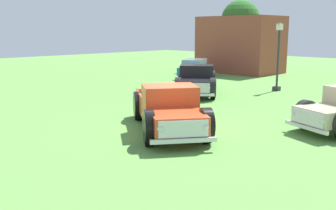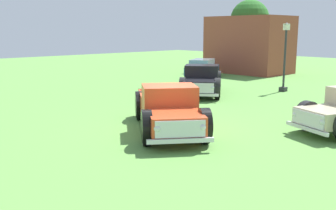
% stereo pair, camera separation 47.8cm
% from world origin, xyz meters
% --- Properties ---
extents(ground_plane, '(80.00, 80.00, 0.00)m').
position_xyz_m(ground_plane, '(0.00, 0.00, 0.00)').
color(ground_plane, '#5B9342').
extents(pickup_truck_foreground, '(5.46, 4.65, 1.64)m').
position_xyz_m(pickup_truck_foreground, '(0.27, -0.26, 0.78)').
color(pickup_truck_foreground, '#D14723').
rests_on(pickup_truck_foreground, ground_plane).
extents(pickup_truck_behind_right, '(4.78, 5.29, 1.62)m').
position_xyz_m(pickup_truck_behind_right, '(-4.41, 6.58, 0.77)').
color(pickup_truck_behind_right, black).
rests_on(pickup_truck_behind_right, ground_plane).
extents(sedan_distant_a, '(3.38, 4.41, 1.37)m').
position_xyz_m(sedan_distant_a, '(-9.66, 12.51, 0.72)').
color(sedan_distant_a, '#195699').
rests_on(sedan_distant_a, ground_plane).
extents(lamp_post_near, '(0.36, 0.36, 3.91)m').
position_xyz_m(lamp_post_near, '(-1.97, 10.91, 2.05)').
color(lamp_post_near, '#2D2D33').
rests_on(lamp_post_near, ground_plane).
extents(oak_tree_east, '(3.35, 3.35, 6.09)m').
position_xyz_m(oak_tree_east, '(-10.76, 19.81, 4.38)').
color(oak_tree_east, brown).
rests_on(oak_tree_east, ground_plane).
extents(brick_pavilion, '(6.39, 4.14, 4.59)m').
position_xyz_m(brick_pavilion, '(-9.43, 17.94, 2.29)').
color(brick_pavilion, brown).
rests_on(brick_pavilion, ground_plane).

